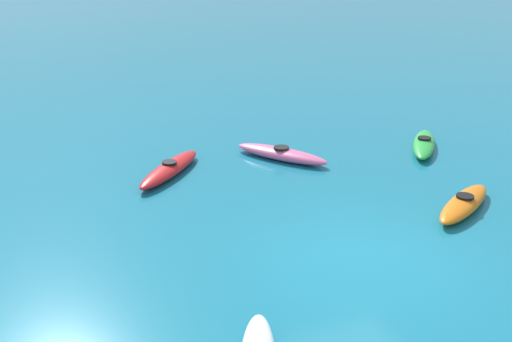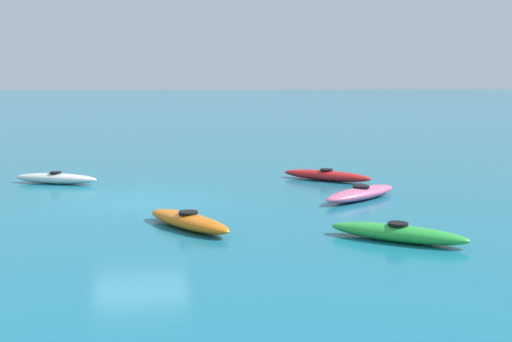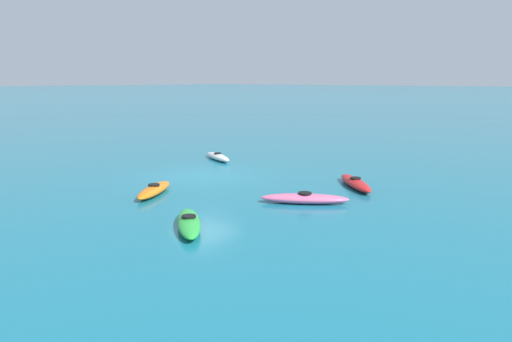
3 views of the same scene
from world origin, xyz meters
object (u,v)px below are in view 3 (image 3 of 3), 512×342
Objects in this scene: kayak_pink at (305,198)px; kayak_red at (355,183)px; kayak_green at (189,223)px; kayak_orange at (154,190)px; kayak_white at (218,157)px.

kayak_pink and kayak_red have the same top height.
kayak_green is 4.32m from kayak_orange.
kayak_pink is 3.24m from kayak_red.
kayak_orange is (3.92, -1.81, 0.00)m from kayak_green.
kayak_green is at bearing 131.38° from kayak_white.
kayak_white is (7.45, -8.45, -0.00)m from kayak_green.
kayak_green is 0.91× the size of kayak_pink.
kayak_white is at bearing -6.46° from kayak_red.
kayak_green is at bearing 83.31° from kayak_red.
kayak_green and kayak_red have the same top height.
kayak_white is 1.05× the size of kayak_orange.
kayak_orange is at bearing 117.99° from kayak_white.
kayak_red is (-4.80, -5.70, -0.00)m from kayak_orange.
kayak_orange is 0.98× the size of kayak_red.
kayak_green is 7.56m from kayak_red.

